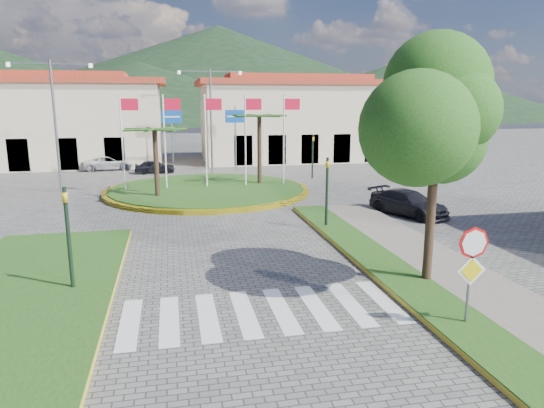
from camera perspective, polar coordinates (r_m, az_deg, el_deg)
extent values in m
plane|color=#5B5856|center=(10.05, 2.96, -21.90)|extent=(160.00, 160.00, 0.00)
cube|color=gray|center=(14.09, 25.59, -12.33)|extent=(4.00, 28.00, 0.15)
cube|color=#1F4A15|center=(13.42, 21.40, -13.12)|extent=(1.60, 28.00, 0.18)
cube|color=#1F4A15|center=(15.70, -27.39, -9.95)|extent=(5.00, 14.00, 0.18)
cube|color=silver|center=(13.46, -1.48, -12.55)|extent=(8.00, 3.00, 0.01)
cylinder|color=yellow|center=(30.62, -7.58, 1.61)|extent=(12.70, 12.70, 0.24)
cylinder|color=#1F4A15|center=(30.61, -7.58, 1.66)|extent=(12.00, 12.00, 0.30)
cylinder|color=black|center=(28.29, -13.46, 4.43)|extent=(0.28, 0.28, 4.05)
cylinder|color=black|center=(31.73, -1.48, 6.12)|extent=(0.28, 0.28, 4.68)
cylinder|color=silver|center=(30.79, -17.18, 6.65)|extent=(0.10, 0.10, 6.00)
cube|color=red|center=(30.63, -16.42, 11.17)|extent=(1.00, 0.03, 0.70)
cylinder|color=silver|center=(30.66, -12.50, 6.88)|extent=(0.10, 0.10, 6.00)
cube|color=red|center=(30.55, -11.65, 11.41)|extent=(1.00, 0.03, 0.70)
cylinder|color=silver|center=(30.73, -7.80, 7.06)|extent=(0.10, 0.10, 6.00)
cube|color=red|center=(30.67, -6.88, 11.57)|extent=(1.00, 0.03, 0.70)
cylinder|color=silver|center=(31.01, -3.15, 7.20)|extent=(0.10, 0.10, 6.00)
cube|color=red|center=(30.99, -2.18, 11.65)|extent=(1.00, 0.03, 0.70)
cylinder|color=silver|center=(31.49, 1.38, 7.28)|extent=(0.10, 0.10, 6.00)
cube|color=red|center=(31.51, 2.40, 11.65)|extent=(1.00, 0.03, 0.70)
cylinder|color=slate|center=(13.04, 22.16, -8.41)|extent=(0.07, 0.07, 2.50)
cylinder|color=red|center=(12.70, 22.64, -4.24)|extent=(0.80, 0.03, 0.80)
cube|color=yellow|center=(12.90, 22.42, -7.24)|extent=(0.78, 0.03, 0.78)
cylinder|color=black|center=(15.52, 18.17, -1.25)|extent=(0.28, 0.28, 4.40)
ellipsoid|color=#1D4C14|center=(15.14, 18.92, 9.87)|extent=(3.60, 3.60, 3.20)
cylinder|color=black|center=(15.39, -22.78, -4.02)|extent=(0.12, 0.12, 3.20)
imported|color=gold|center=(15.16, -23.08, -0.38)|extent=(0.15, 0.18, 0.90)
cylinder|color=black|center=(21.51, 6.46, 1.22)|extent=(0.12, 0.12, 3.20)
imported|color=gold|center=(21.34, 6.53, 3.86)|extent=(0.15, 0.18, 0.90)
cylinder|color=black|center=(35.76, 4.79, 5.56)|extent=(0.12, 0.12, 3.20)
imported|color=gold|center=(35.66, 4.82, 7.16)|extent=(0.18, 0.15, 0.90)
cylinder|color=slate|center=(39.16, -11.65, 7.39)|extent=(0.12, 0.12, 5.20)
cube|color=#104AAD|center=(39.00, -11.76, 10.02)|extent=(1.60, 0.05, 1.00)
cylinder|color=slate|center=(39.50, -4.32, 7.64)|extent=(0.12, 0.12, 5.20)
cube|color=#104AAD|center=(39.35, -4.35, 10.25)|extent=(1.60, 0.05, 1.00)
cylinder|color=slate|center=(38.21, -7.17, 9.53)|extent=(0.16, 0.16, 8.00)
cube|color=slate|center=(38.16, -9.18, 15.18)|extent=(2.40, 0.08, 0.08)
cube|color=slate|center=(38.36, -5.47, 15.26)|extent=(2.40, 0.08, 0.08)
cylinder|color=slate|center=(32.80, -24.10, 8.20)|extent=(0.16, 0.16, 8.00)
cube|color=slate|center=(33.11, -26.77, 14.59)|extent=(2.40, 0.08, 0.08)
cube|color=slate|center=(32.61, -22.56, 15.01)|extent=(2.40, 0.08, 0.08)
cube|color=beige|center=(47.59, -26.52, 8.25)|extent=(22.00, 9.00, 7.00)
cube|color=#A82B20|center=(47.57, -26.95, 12.75)|extent=(23.32, 9.54, 0.50)
cube|color=#A82B20|center=(47.59, -27.01, 13.35)|extent=(16.50, 4.95, 0.60)
cube|color=beige|center=(47.68, 3.00, 9.49)|extent=(18.00, 9.00, 7.00)
cube|color=#A82B20|center=(47.66, 3.05, 14.00)|extent=(19.08, 9.54, 0.50)
cube|color=#A82B20|center=(47.68, 3.06, 14.60)|extent=(13.50, 4.95, 0.60)
cone|color=black|center=(169.18, -6.22, 15.15)|extent=(180.00, 180.00, 30.00)
cone|color=black|center=(160.26, 15.31, 12.83)|extent=(120.00, 120.00, 18.00)
cone|color=black|center=(138.29, -15.47, 12.60)|extent=(110.00, 110.00, 16.00)
imported|color=silver|center=(42.49, -18.70, 4.59)|extent=(4.34, 2.49, 1.14)
imported|color=black|center=(39.49, -13.63, 4.31)|extent=(3.14, 1.34, 1.06)
imported|color=black|center=(43.56, -4.16, 5.44)|extent=(4.00, 2.25, 1.25)
imported|color=black|center=(25.11, 15.76, 0.12)|extent=(3.32, 4.58, 1.23)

